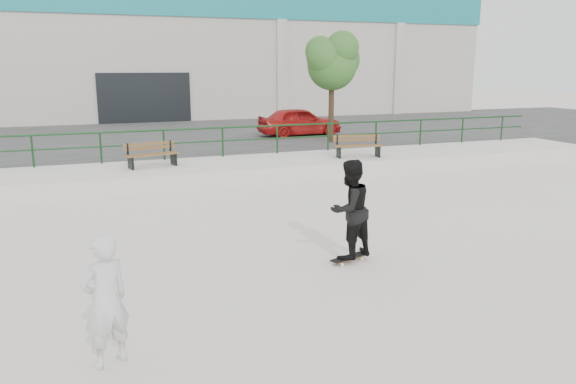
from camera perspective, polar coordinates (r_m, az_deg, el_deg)
name	(u,v)px	position (r m, az deg, el deg)	size (l,w,h in m)	color
ground	(328,286)	(9.49, 4.04, -9.49)	(120.00, 120.00, 0.00)	silver
ledge	(203,172)	(18.16, -8.63, 2.01)	(30.00, 3.00, 0.50)	beige
parking_strip	(163,140)	(26.43, -12.62, 5.19)	(60.00, 14.00, 0.50)	#333333
railing	(194,136)	(19.26, -9.57, 5.58)	(28.00, 0.06, 1.03)	#153B1A
commercial_building	(128,50)	(40.13, -15.98, 13.68)	(44.20, 16.33, 8.00)	beige
bench_left	(152,155)	(17.94, -13.68, 3.70)	(1.71, 0.81, 0.76)	brown
bench_right	(358,146)	(19.47, 7.12, 4.66)	(1.73, 0.82, 0.77)	brown
tree	(333,60)	(23.07, 4.56, 13.25)	(2.48, 2.21, 4.41)	#403220
red_car	(300,121)	(25.28, 1.19, 7.18)	(1.50, 3.72, 1.27)	#B41716
skateboard	(349,258)	(10.61, 6.17, -6.68)	(0.80, 0.44, 0.09)	black
standing_skater	(350,209)	(10.33, 6.29, -1.75)	(0.89, 0.70, 1.84)	black
seated_skater	(105,301)	(7.18, -18.07, -10.49)	(0.61, 0.40, 1.66)	silver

